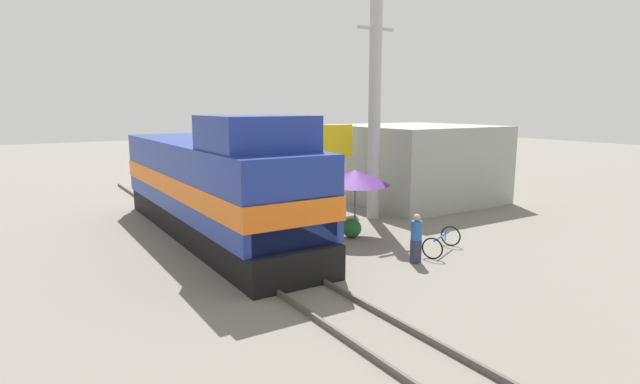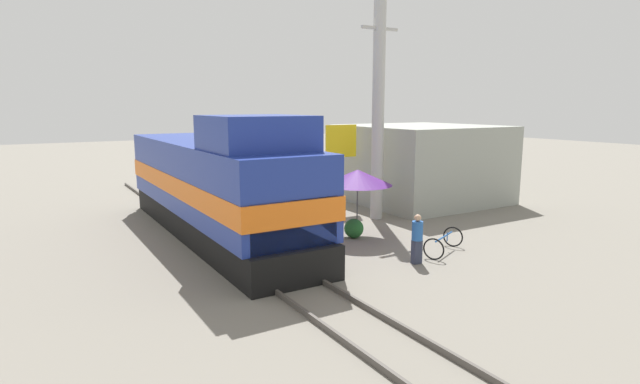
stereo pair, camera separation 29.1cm
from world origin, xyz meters
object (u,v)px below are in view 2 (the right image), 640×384
object	(u,v)px
utility_pole	(378,112)
vendor_umbrella	(358,177)
person_bystander	(417,237)
bicycle	(444,242)
locomotive	(218,186)
billboard_sign	(341,148)

from	to	relation	value
utility_pole	vendor_umbrella	world-z (taller)	utility_pole
person_bystander	vendor_umbrella	bearing A→B (deg)	85.16
person_bystander	bicycle	size ratio (longest dim) A/B	0.78
vendor_umbrella	person_bystander	size ratio (longest dim) A/B	1.64
locomotive	person_bystander	world-z (taller)	locomotive
vendor_umbrella	billboard_sign	xyz separation A→B (m)	(2.09, 4.28, 0.69)
utility_pole	billboard_sign	xyz separation A→B (m)	(-0.36, 2.25, -1.63)
billboard_sign	person_bystander	distance (m)	8.53
vendor_umbrella	bicycle	xyz separation A→B (m)	(1.22, -3.25, -1.87)
locomotive	vendor_umbrella	world-z (taller)	locomotive
person_bystander	billboard_sign	bearing A→B (deg)	73.14
locomotive	bicycle	xyz separation A→B (m)	(5.70, -5.79, -1.56)
utility_pole	person_bystander	distance (m)	7.32
utility_pole	billboard_sign	world-z (taller)	utility_pole
billboard_sign	person_bystander	bearing A→B (deg)	-106.86
billboard_sign	person_bystander	world-z (taller)	billboard_sign
vendor_umbrella	billboard_sign	bearing A→B (deg)	63.96
locomotive	person_bystander	xyz separation A→B (m)	(4.17, -6.17, -1.08)
locomotive	utility_pole	distance (m)	7.43
billboard_sign	person_bystander	size ratio (longest dim) A/B	2.55
person_bystander	bicycle	world-z (taller)	person_bystander
utility_pole	vendor_umbrella	bearing A→B (deg)	-140.36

